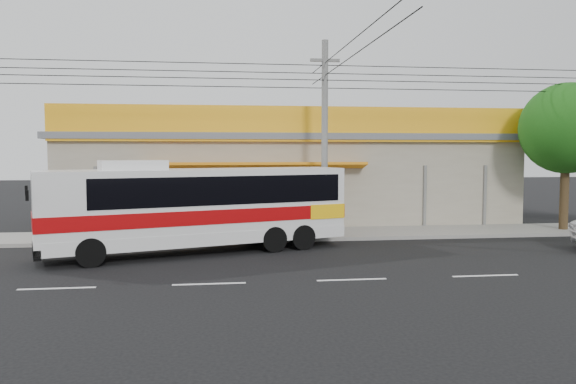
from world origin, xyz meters
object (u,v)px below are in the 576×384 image
at_px(coach_bus, 202,203).
at_px(tree_near, 570,131).
at_px(motorbike_red, 118,230).
at_px(utility_pole, 325,75).
at_px(motorbike_dark, 183,220).

relative_size(coach_bus, tree_near, 1.64).
relative_size(coach_bus, motorbike_red, 6.66).
bearing_deg(utility_pole, motorbike_dark, 160.95).
xyz_separation_m(motorbike_red, motorbike_dark, (2.36, 2.60, 0.04)).
height_order(utility_pole, tree_near, utility_pole).
bearing_deg(motorbike_red, utility_pole, -83.37).
height_order(coach_bus, tree_near, tree_near).
bearing_deg(coach_bus, tree_near, -7.38).
xyz_separation_m(coach_bus, utility_pole, (5.00, 2.79, 4.99)).
distance_m(motorbike_red, utility_pole, 10.39).
relative_size(motorbike_red, motorbike_dark, 1.04).
relative_size(coach_bus, utility_pole, 0.32).
relative_size(motorbike_dark, utility_pole, 0.05).
distance_m(coach_bus, tree_near, 16.68).
relative_size(motorbike_red, tree_near, 0.25).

